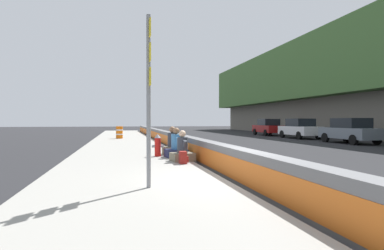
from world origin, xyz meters
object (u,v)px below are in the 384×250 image
at_px(seated_person_foreground, 182,151).
at_px(parked_car_third, 350,131).
at_px(backpack, 183,158).
at_px(parked_car_fourth, 300,128).
at_px(route_sign_post, 149,87).
at_px(construction_barrel, 119,132).
at_px(seated_person_rear, 172,145).
at_px(parked_car_midline, 268,127).
at_px(fire_hydrant, 158,145).
at_px(seated_person_middle, 176,148).

xyz_separation_m(seated_person_foreground, parked_car_third, (8.19, -13.03, 0.39)).
height_order(backpack, parked_car_fourth, parked_car_fourth).
relative_size(seated_person_foreground, parked_car_third, 0.24).
bearing_deg(route_sign_post, construction_barrel, 1.80).
distance_m(route_sign_post, backpack, 4.33).
height_order(parked_car_third, parked_car_fourth, same).
relative_size(seated_person_rear, parked_car_midline, 0.25).
distance_m(backpack, parked_car_third, 15.87).
bearing_deg(seated_person_foreground, fire_hydrant, 21.62).
distance_m(route_sign_post, seated_person_rear, 7.08).
distance_m(seated_person_rear, construction_barrel, 12.96).
bearing_deg(seated_person_rear, parked_car_midline, -35.36).
height_order(fire_hydrant, seated_person_rear, seated_person_rear).
relative_size(parked_car_third, parked_car_fourth, 1.00).
distance_m(fire_hydrant, parked_car_midline, 23.37).
xyz_separation_m(seated_person_foreground, construction_barrel, (15.16, 2.14, 0.15)).
xyz_separation_m(fire_hydrant, parked_car_midline, (18.96, -13.65, 0.27)).
relative_size(seated_person_middle, construction_barrel, 1.19).
xyz_separation_m(backpack, parked_car_third, (8.89, -13.14, 0.53)).
xyz_separation_m(construction_barrel, parked_car_fourth, (-0.69, -15.12, 0.24)).
height_order(seated_person_foreground, parked_car_midline, parked_car_midline).
bearing_deg(parked_car_third, seated_person_foreground, 122.16).
height_order(seated_person_rear, parked_car_fourth, parked_car_fourth).
bearing_deg(parked_car_midline, backpack, 148.47).
bearing_deg(backpack, seated_person_middle, -2.97).
bearing_deg(parked_car_third, seated_person_middle, 118.03).
relative_size(route_sign_post, seated_person_middle, 3.19).
distance_m(seated_person_foreground, seated_person_middle, 1.25).
bearing_deg(fire_hydrant, parked_car_third, -64.58).
height_order(fire_hydrant, parked_car_third, parked_car_third).
height_order(parked_car_fourth, parked_car_midline, same).
relative_size(fire_hydrant, seated_person_rear, 0.76).
xyz_separation_m(seated_person_rear, construction_barrel, (12.78, 2.16, 0.12)).
relative_size(construction_barrel, parked_car_fourth, 0.21).
distance_m(route_sign_post, construction_barrel, 19.55).
height_order(backpack, parked_car_midline, parked_car_midline).
bearing_deg(seated_person_rear, parked_car_third, -65.90).
height_order(seated_person_foreground, seated_person_middle, seated_person_middle).
bearing_deg(seated_person_foreground, parked_car_third, -57.84).
xyz_separation_m(seated_person_rear, backpack, (-3.07, 0.13, -0.17)).
height_order(route_sign_post, seated_person_middle, route_sign_post).
bearing_deg(seated_person_middle, route_sign_post, 164.72).
bearing_deg(seated_person_rear, route_sign_post, 166.97).
relative_size(seated_person_middle, parked_car_midline, 0.25).
bearing_deg(parked_car_fourth, fire_hydrant, 133.11).
bearing_deg(seated_person_foreground, parked_car_midline, -32.17).
bearing_deg(parked_car_third, route_sign_post, 130.67).
bearing_deg(route_sign_post, seated_person_foreground, -19.48).
height_order(construction_barrel, parked_car_fourth, parked_car_fourth).
bearing_deg(backpack, parked_car_midline, -31.53).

